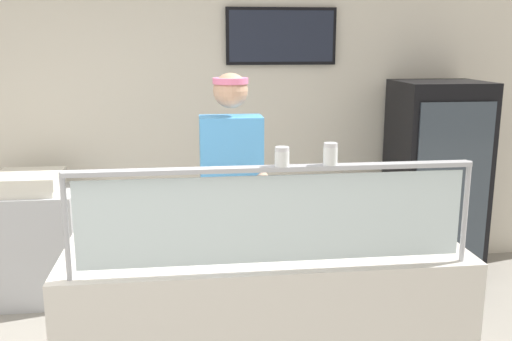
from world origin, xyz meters
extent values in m
cube|color=silver|center=(0.98, 2.49, 1.35)|extent=(6.36, 0.08, 2.70)
cube|color=black|center=(1.40, 2.43, 1.98)|extent=(0.90, 0.04, 0.46)
cube|color=#1E2333|center=(1.40, 2.41, 1.98)|extent=(0.85, 0.01, 0.41)
cube|color=silver|center=(0.98, 0.37, 0.47)|extent=(1.96, 0.74, 0.95)
cylinder|color=#B2B5BC|center=(0.10, 0.06, 1.19)|extent=(0.02, 0.02, 0.47)
cylinder|color=#B2B5BC|center=(1.86, 0.06, 1.19)|extent=(0.02, 0.02, 0.47)
cube|color=silver|center=(0.98, 0.06, 1.19)|extent=(1.70, 0.01, 0.39)
cube|color=#B2B5BC|center=(0.98, 0.06, 1.41)|extent=(1.76, 0.06, 0.02)
cylinder|color=#9EA0A8|center=(0.94, 0.44, 0.96)|extent=(0.40, 0.40, 0.01)
cylinder|color=tan|center=(0.94, 0.44, 0.97)|extent=(0.38, 0.38, 0.02)
cylinder|color=#D65B2D|center=(0.94, 0.44, 0.98)|extent=(0.32, 0.32, 0.01)
cube|color=#ADAFB7|center=(0.97, 0.42, 0.99)|extent=(0.11, 0.29, 0.01)
cylinder|color=white|center=(1.01, 0.06, 1.46)|extent=(0.06, 0.06, 0.07)
cylinder|color=white|center=(1.01, 0.06, 1.45)|extent=(0.05, 0.05, 0.04)
cylinder|color=silver|center=(1.01, 0.06, 1.50)|extent=(0.06, 0.06, 0.02)
cylinder|color=white|center=(1.23, 0.06, 1.46)|extent=(0.06, 0.06, 0.08)
cylinder|color=red|center=(1.23, 0.06, 1.45)|extent=(0.05, 0.05, 0.05)
cylinder|color=silver|center=(1.23, 0.06, 1.51)|extent=(0.06, 0.06, 0.02)
cylinder|color=#23232D|center=(0.77, 1.14, 0.47)|extent=(0.13, 0.13, 0.95)
cylinder|color=#23232D|center=(0.99, 1.14, 0.47)|extent=(0.13, 0.13, 0.95)
cube|color=#4C9EE5|center=(0.88, 1.14, 1.23)|extent=(0.38, 0.21, 0.55)
sphere|color=tan|center=(0.88, 1.14, 1.66)|extent=(0.21, 0.21, 0.21)
cylinder|color=pink|center=(0.88, 1.14, 1.71)|extent=(0.21, 0.21, 0.04)
cylinder|color=tan|center=(1.06, 0.92, 1.13)|extent=(0.08, 0.34, 0.08)
cube|color=black|center=(2.63, 2.05, 0.82)|extent=(0.69, 0.61, 1.63)
cube|color=#38424C|center=(2.63, 1.74, 0.85)|extent=(0.59, 0.02, 1.31)
cylinder|color=red|center=(2.46, 1.85, 0.90)|extent=(0.06, 0.06, 0.20)
cylinder|color=blue|center=(2.63, 1.85, 0.90)|extent=(0.06, 0.06, 0.20)
cylinder|color=blue|center=(2.80, 1.85, 0.90)|extent=(0.06, 0.06, 0.20)
cube|color=#B7BABF|center=(-0.57, 2.00, 0.43)|extent=(0.70, 0.55, 0.85)
cube|color=silver|center=(-0.57, 2.00, 0.88)|extent=(0.47, 0.47, 0.04)
cube|color=silver|center=(-0.56, 2.00, 0.92)|extent=(0.47, 0.47, 0.04)
cube|color=silver|center=(-0.56, 2.00, 0.97)|extent=(0.47, 0.47, 0.04)
camera|label=1|loc=(0.61, -2.31, 1.95)|focal=40.36mm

